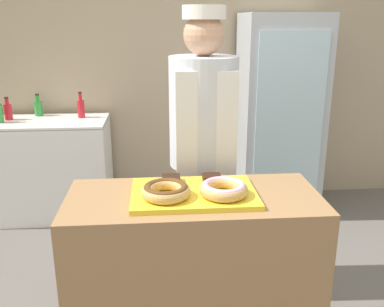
# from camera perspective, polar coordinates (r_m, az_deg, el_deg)

# --- Properties ---
(wall_back) EXTENTS (8.00, 0.06, 2.70)m
(wall_back) POSITION_cam_1_polar(r_m,az_deg,el_deg) (4.02, -2.45, 12.65)
(wall_back) COLOR tan
(wall_back) RESTS_ON ground_plane
(display_counter) EXTENTS (1.21, 0.54, 0.88)m
(display_counter) POSITION_cam_1_polar(r_m,az_deg,el_deg) (2.25, 0.22, -16.05)
(display_counter) COLOR #997047
(display_counter) RESTS_ON ground_plane
(serving_tray) EXTENTS (0.59, 0.40, 0.02)m
(serving_tray) POSITION_cam_1_polar(r_m,az_deg,el_deg) (2.04, 0.23, -5.36)
(serving_tray) COLOR yellow
(serving_tray) RESTS_ON display_counter
(donut_chocolate_glaze) EXTENTS (0.23, 0.23, 0.06)m
(donut_chocolate_glaze) POSITION_cam_1_polar(r_m,az_deg,el_deg) (1.96, -3.51, -4.91)
(donut_chocolate_glaze) COLOR tan
(donut_chocolate_glaze) RESTS_ON serving_tray
(donut_light_glaze) EXTENTS (0.23, 0.23, 0.06)m
(donut_light_glaze) POSITION_cam_1_polar(r_m,az_deg,el_deg) (1.98, 4.23, -4.67)
(donut_light_glaze) COLOR tan
(donut_light_glaze) RESTS_ON serving_tray
(brownie_back_left) EXTENTS (0.09, 0.09, 0.03)m
(brownie_back_left) POSITION_cam_1_polar(r_m,az_deg,el_deg) (2.14, -2.80, -3.44)
(brownie_back_left) COLOR black
(brownie_back_left) RESTS_ON serving_tray
(brownie_back_right) EXTENTS (0.09, 0.09, 0.03)m
(brownie_back_right) POSITION_cam_1_polar(r_m,az_deg,el_deg) (2.15, 2.66, -3.28)
(brownie_back_right) COLOR black
(brownie_back_right) RESTS_ON serving_tray
(baker_person) EXTENTS (0.40, 0.40, 1.76)m
(baker_person) POSITION_cam_1_polar(r_m,az_deg,el_deg) (2.55, 1.50, 0.19)
(baker_person) COLOR #4C4C51
(baker_person) RESTS_ON ground_plane
(beverage_fridge) EXTENTS (0.69, 0.63, 1.74)m
(beverage_fridge) POSITION_cam_1_polar(r_m,az_deg,el_deg) (3.87, 11.48, 4.95)
(beverage_fridge) COLOR #ADB2B7
(beverage_fridge) RESTS_ON ground_plane
(chest_freezer) EXTENTS (1.07, 0.56, 0.87)m
(chest_freezer) POSITION_cam_1_polar(r_m,az_deg,el_deg) (3.96, -18.71, -1.86)
(chest_freezer) COLOR white
(chest_freezer) RESTS_ON ground_plane
(bottle_green) EXTENTS (0.07, 0.07, 0.19)m
(bottle_green) POSITION_cam_1_polar(r_m,az_deg,el_deg) (4.04, -19.81, 5.81)
(bottle_green) COLOR #2D8C38
(bottle_green) RESTS_ON chest_freezer
(bottle_red) EXTENTS (0.06, 0.06, 0.22)m
(bottle_red) POSITION_cam_1_polar(r_m,az_deg,el_deg) (3.86, -14.58, 5.93)
(bottle_red) COLOR red
(bottle_red) RESTS_ON chest_freezer
(bottle_red_b) EXTENTS (0.07, 0.07, 0.20)m
(bottle_red_b) POSITION_cam_1_polar(r_m,az_deg,el_deg) (3.97, -23.34, 5.21)
(bottle_red_b) COLOR red
(bottle_red_b) RESTS_ON chest_freezer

